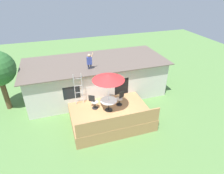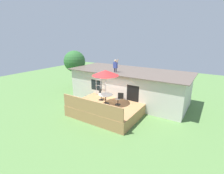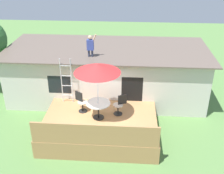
% 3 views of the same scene
% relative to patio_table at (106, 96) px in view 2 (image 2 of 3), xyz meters
% --- Properties ---
extents(ground_plane, '(40.00, 40.00, 0.00)m').
position_rel_patio_table_xyz_m(ground_plane, '(0.07, -0.04, -1.39)').
color(ground_plane, '#567F42').
extents(house, '(10.50, 4.50, 2.72)m').
position_rel_patio_table_xyz_m(house, '(0.07, 3.55, -0.02)').
color(house, beige).
rests_on(house, ground).
extents(deck, '(4.89, 3.64, 0.80)m').
position_rel_patio_table_xyz_m(deck, '(0.07, -0.04, -0.99)').
color(deck, '#A87A4C').
rests_on(deck, ground).
extents(deck_railing, '(4.79, 0.08, 0.90)m').
position_rel_patio_table_xyz_m(deck_railing, '(0.07, -1.81, -0.14)').
color(deck_railing, '#A87A4C').
rests_on(deck_railing, deck).
extents(patio_table, '(1.04, 1.04, 0.74)m').
position_rel_patio_table_xyz_m(patio_table, '(0.00, 0.00, 0.00)').
color(patio_table, black).
rests_on(patio_table, deck).
extents(patio_umbrella, '(1.90, 1.90, 2.54)m').
position_rel_patio_table_xyz_m(patio_umbrella, '(0.00, 0.00, 1.76)').
color(patio_umbrella, silver).
rests_on(patio_umbrella, deck).
extents(step_ladder, '(0.52, 0.04, 2.20)m').
position_rel_patio_table_xyz_m(step_ladder, '(-1.61, 1.28, 0.51)').
color(step_ladder, silver).
rests_on(step_ladder, deck).
extents(person_figure, '(0.47, 0.20, 1.11)m').
position_rel_patio_table_xyz_m(person_figure, '(-0.59, 2.33, 1.94)').
color(person_figure, '#33384C').
rests_on(person_figure, house).
extents(patio_chair_left, '(0.57, 0.45, 0.92)m').
position_rel_patio_table_xyz_m(patio_chair_left, '(-0.83, 0.51, -0.13)').
color(patio_chair_left, black).
rests_on(patio_chair_left, deck).
extents(patio_chair_right, '(0.60, 0.44, 0.92)m').
position_rel_patio_table_xyz_m(patio_chair_right, '(0.89, 0.39, -0.13)').
color(patio_chair_right, black).
rests_on(patio_chair_right, deck).
extents(backyard_tree, '(2.25, 2.25, 4.18)m').
position_rel_patio_table_xyz_m(backyard_tree, '(-6.32, 3.43, 1.63)').
color(backyard_tree, brown).
rests_on(backyard_tree, ground).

